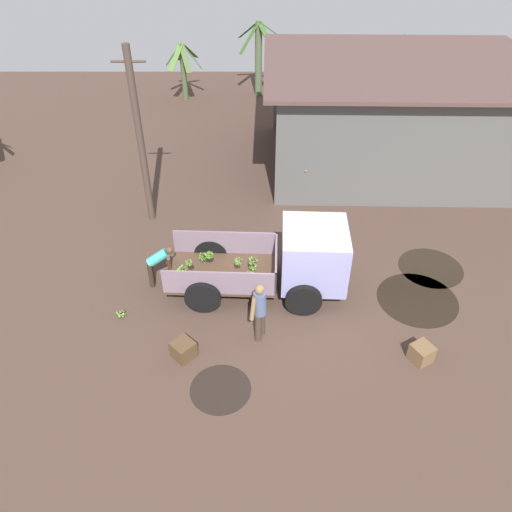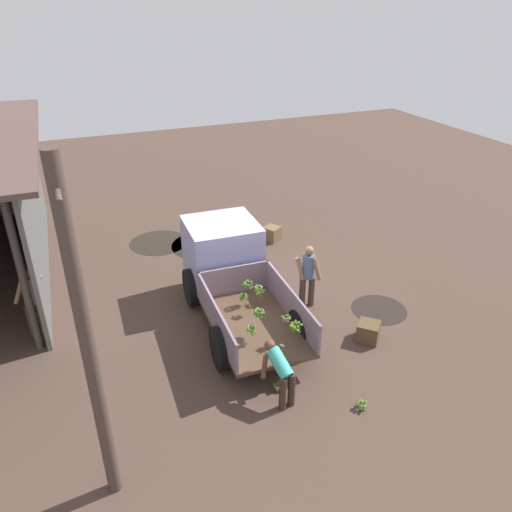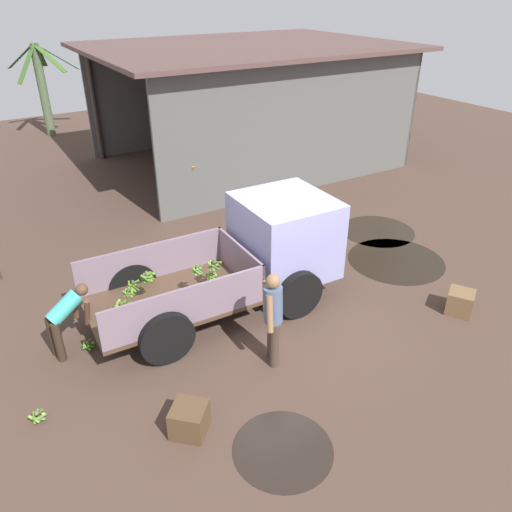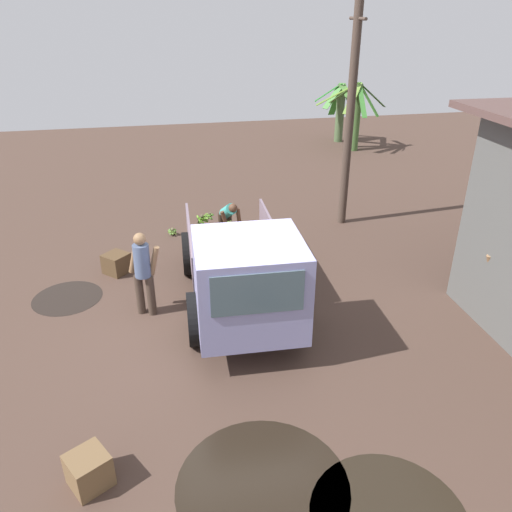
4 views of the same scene
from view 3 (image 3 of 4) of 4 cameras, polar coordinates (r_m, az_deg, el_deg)
ground at (r=9.76m, az=2.40°, el=-4.77°), size 36.00×36.00×0.00m
mud_patch_0 at (r=11.43m, az=15.68°, el=-0.48°), size 2.10×2.10×0.01m
mud_patch_1 at (r=7.06m, az=3.07°, el=-21.20°), size 1.35×1.35×0.01m
mud_patch_2 at (r=12.67m, az=13.70°, el=2.81°), size 1.80×1.80×0.01m
cargo_truck at (r=9.30m, az=0.83°, el=0.87°), size 4.66×2.16×1.94m
warehouse_shed at (r=16.93m, az=0.48°, el=19.72°), size 9.58×7.26×3.71m
banana_palm_2 at (r=21.72m, az=-23.17°, el=17.21°), size 2.52×2.39×3.39m
banana_palm_3 at (r=22.77m, az=-5.83°, el=19.66°), size 2.25×2.50×3.07m
person_foreground_visitor at (r=7.74m, az=1.90°, el=-6.76°), size 0.46×0.63×1.63m
person_worker_loading at (r=8.61m, az=-20.97°, el=-6.47°), size 0.76×0.55×1.16m
person_bystander_near_shed at (r=13.14m, az=-8.21°, el=8.52°), size 0.40×0.70×1.60m
banana_bunch_on_ground_0 at (r=7.91m, az=-23.70°, el=-16.36°), size 0.25×0.23×0.19m
banana_bunch_on_ground_1 at (r=8.92m, az=-18.65°, el=-9.54°), size 0.22×0.22×0.16m
wooden_crate_0 at (r=7.15m, az=-7.62°, el=-18.03°), size 0.65×0.65×0.43m
wooden_crate_1 at (r=9.97m, az=22.30°, el=-4.90°), size 0.61×0.61×0.44m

